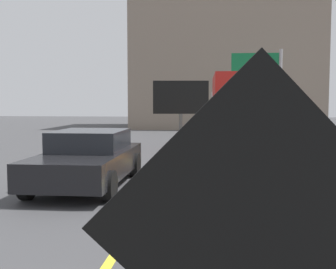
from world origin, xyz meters
TOP-DOWN VIEW (x-y plane):
  - lane_center_stripe at (0.00, 6.00)m, footprint 0.14×36.00m
  - roadwork_sign at (1.52, 2.89)m, footprint 1.61×0.32m
  - arrow_board_trailer at (0.44, 12.93)m, footprint 1.60×1.91m
  - box_truck at (2.62, 19.53)m, footprint 2.70×7.24m
  - pickup_car at (-1.70, 10.91)m, footprint 2.03×4.51m
  - highway_guide_sign at (4.34, 24.63)m, footprint 2.79×0.18m
  - far_building_block at (2.40, 35.98)m, footprint 14.53×8.66m
  - traffic_cone_mid_lane at (1.00, 7.50)m, footprint 0.36×0.36m
  - traffic_cone_far_lane at (0.80, 10.30)m, footprint 0.36×0.36m

SIDE VIEW (x-z plane):
  - lane_center_stripe at x=0.00m, z-range 0.00..0.01m
  - traffic_cone_mid_lane at x=1.00m, z-range -0.01..0.71m
  - traffic_cone_far_lane at x=0.80m, z-range -0.01..0.73m
  - arrow_board_trailer at x=0.44m, z-range -0.87..1.83m
  - pickup_car at x=-1.70m, z-range 0.01..1.39m
  - roadwork_sign at x=1.52m, z-range 0.30..2.64m
  - box_truck at x=2.62m, z-range 0.16..3.35m
  - highway_guide_sign at x=4.34m, z-range 0.92..5.92m
  - far_building_block at x=2.40m, z-range 0.00..10.72m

